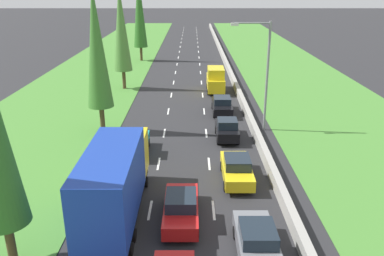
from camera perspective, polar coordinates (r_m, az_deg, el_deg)
The scene contains 17 objects.
ground_plane at distance 59.26m, azimuth -0.45°, elevation 8.54°, with size 300.00×300.00×0.00m, color #28282B.
grass_verge_left at distance 60.71m, azimuth -12.61°, elevation 8.36°, with size 14.00×140.00×0.04m, color #478433.
grass_verge_right at distance 60.84m, azimuth 13.34°, elevation 8.32°, with size 14.00×140.00×0.04m, color #478433.
median_barrier at distance 59.40m, azimuth 5.12°, elevation 8.90°, with size 0.44×120.00×0.85m, color #9E9B93.
lane_markings at distance 59.26m, azimuth -0.45°, elevation 8.54°, with size 3.64×116.00×0.01m.
grey_sedan_right_lane at distance 18.87m, azimuth 9.35°, elevation -15.76°, with size 1.82×4.50×1.64m.
yellow_sedan_right_lane at distance 25.28m, azimuth 6.50°, elevation -5.81°, with size 1.82×4.50×1.64m.
blue_box_truck_left_lane at distance 21.02m, azimuth -10.82°, elevation -7.49°, with size 2.46×9.40×4.18m.
red_sedan_centre_lane at distance 21.05m, azimuth -1.48°, elevation -11.35°, with size 1.82×4.50×1.64m.
black_hatchback_right_lane at distance 31.85m, azimuth 5.11°, elevation -0.15°, with size 1.74×3.90×1.72m.
black_sedan_right_lane at distance 38.20m, azimuth 4.39°, elevation 3.27°, with size 1.82×4.50×1.64m.
teal_hatchback_left_lane at distance 29.32m, azimuth -7.99°, elevation -2.09°, with size 1.74×3.90×1.72m.
yellow_van_right_lane at distance 45.88m, azimuth 3.49°, elevation 6.90°, with size 1.96×4.90×2.82m.
poplar_tree_second at distance 32.77m, azimuth -13.39°, elevation 11.19°, with size 2.10×2.10×11.99m.
poplar_tree_third at distance 46.92m, azimuth -10.01°, elevation 13.88°, with size 2.10×2.10×11.92m.
poplar_tree_fourth at distance 64.81m, azimuth -7.44°, elevation 16.56°, with size 2.15×2.15×14.03m.
street_light_mast at distance 33.06m, azimuth 10.25°, elevation 8.29°, with size 3.20×0.28×9.00m.
Camera 1 is at (0.56, 1.92, 11.75)m, focal length 37.33 mm.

